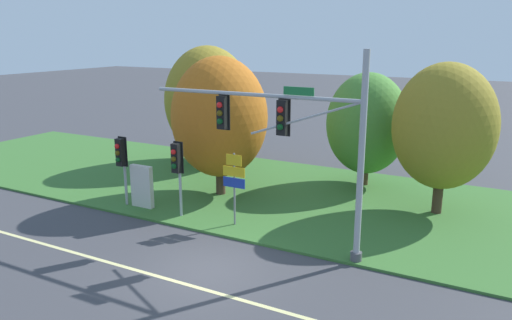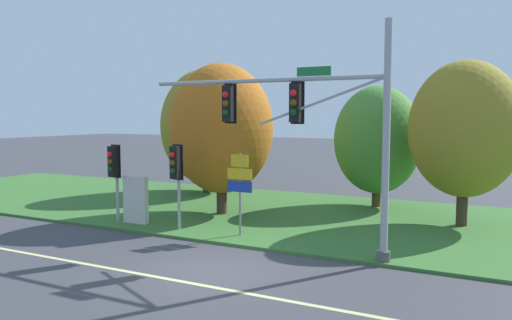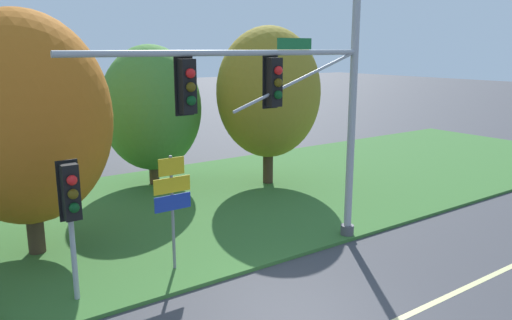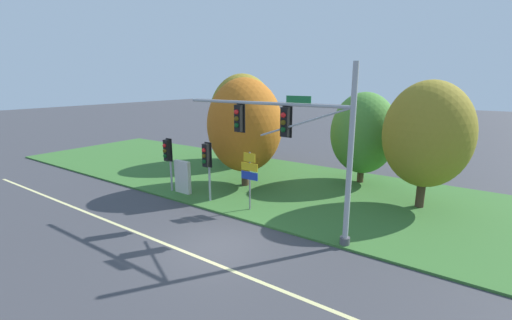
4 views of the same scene
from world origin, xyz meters
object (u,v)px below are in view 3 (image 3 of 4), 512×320
traffic_signal_mast (291,102)px  pedestrian_signal_near_kerb (71,201)px  route_sign_post (172,196)px  tree_left_of_mast (24,119)px  tree_mid_verge (268,93)px  tree_behind_signpost (151,108)px

traffic_signal_mast → pedestrian_signal_near_kerb: 5.90m
pedestrian_signal_near_kerb → route_sign_post: pedestrian_signal_near_kerb is taller
tree_left_of_mast → route_sign_post: bearing=-50.0°
tree_left_of_mast → traffic_signal_mast: bearing=-35.3°
route_sign_post → tree_mid_verge: size_ratio=0.46×
route_sign_post → traffic_signal_mast: bearing=-16.1°
traffic_signal_mast → pedestrian_signal_near_kerb: bearing=174.5°
pedestrian_signal_near_kerb → tree_behind_signpost: tree_behind_signpost is taller
traffic_signal_mast → tree_behind_signpost: bearing=90.3°
tree_behind_signpost → tree_mid_verge: 4.80m
tree_behind_signpost → traffic_signal_mast: bearing=-89.7°
tree_left_of_mast → tree_mid_verge: size_ratio=1.02×
route_sign_post → tree_behind_signpost: 8.60m
tree_left_of_mast → tree_behind_signpost: (5.66, 4.80, -0.57)m
tree_mid_verge → route_sign_post: bearing=-142.5°
pedestrian_signal_near_kerb → route_sign_post: bearing=7.8°
traffic_signal_mast → pedestrian_signal_near_kerb: size_ratio=2.58×
pedestrian_signal_near_kerb → tree_left_of_mast: tree_left_of_mast is taller
tree_left_of_mast → tree_behind_signpost: size_ratio=1.15×
pedestrian_signal_near_kerb → tree_behind_signpost: size_ratio=0.57×
traffic_signal_mast → tree_behind_signpost: (-0.05, 8.85, -1.02)m
pedestrian_signal_near_kerb → tree_mid_verge: bearing=30.9°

